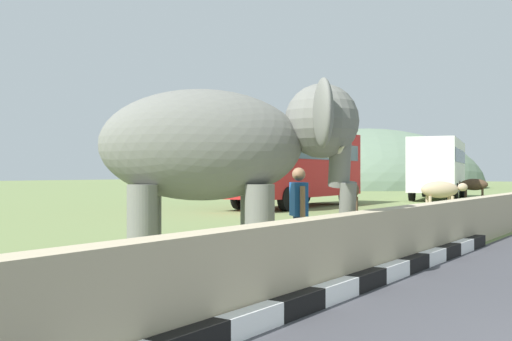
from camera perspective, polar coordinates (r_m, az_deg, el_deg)
name	(u,v)px	position (r m, az deg, el deg)	size (l,w,h in m)	color
striped_curb	(276,313)	(6.40, 1.87, -13.26)	(16.20, 0.20, 0.24)	white
barrier_parapet	(349,250)	(8.50, 8.80, -7.41)	(28.00, 0.36, 1.00)	tan
elephant	(225,148)	(9.27, -2.92, 2.09)	(3.74, 3.90, 2.95)	slate
person_handler	(299,210)	(10.49, 4.05, -3.71)	(0.52, 0.52, 1.66)	navy
bus_red	(296,162)	(27.77, 3.80, 0.84)	(9.25, 2.85, 3.50)	#B21E1E
bus_white	(439,164)	(37.82, 16.83, 0.57)	(9.93, 4.51, 3.50)	silver
cow_near	(441,190)	(25.07, 17.04, -1.80)	(1.50, 1.75, 1.23)	tan
cow_mid	(351,191)	(23.95, 8.98, -1.88)	(1.86, 1.26, 1.23)	#473323
cow_far	(473,185)	(36.73, 19.80, -1.29)	(0.91, 1.93, 1.23)	#473323
hill_east	(368,187)	(66.40, 10.48, -1.57)	(29.67, 23.73, 12.60)	slate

